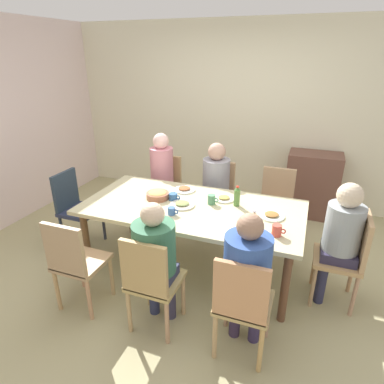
# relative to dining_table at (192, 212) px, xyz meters

# --- Properties ---
(ground_plane) EXTENTS (6.35, 6.35, 0.00)m
(ground_plane) POSITION_rel_dining_table_xyz_m (0.00, 0.00, -0.67)
(ground_plane) COLOR tan
(wall_back) EXTENTS (5.53, 0.12, 2.60)m
(wall_back) POSITION_rel_dining_table_xyz_m (0.00, 2.11, 0.63)
(wall_back) COLOR beige
(wall_back) RESTS_ON ground_plane
(dining_table) EXTENTS (2.19, 1.08, 0.74)m
(dining_table) POSITION_rel_dining_table_xyz_m (0.00, 0.00, 0.00)
(dining_table) COLOR #C3BA8E
(dining_table) RESTS_ON ground_plane
(chair_0) EXTENTS (0.40, 0.40, 0.90)m
(chair_0) POSITION_rel_dining_table_xyz_m (-1.47, 0.00, -0.16)
(chair_0) COLOR #282F49
(chair_0) RESTS_ON ground_plane
(chair_1) EXTENTS (0.40, 0.40, 0.90)m
(chair_1) POSITION_rel_dining_table_xyz_m (1.47, 0.00, -0.16)
(chair_1) COLOR tan
(chair_1) RESTS_ON ground_plane
(person_1) EXTENTS (0.31, 0.31, 1.18)m
(person_1) POSITION_rel_dining_table_xyz_m (1.38, 0.00, 0.04)
(person_1) COLOR #2A2C49
(person_1) RESTS_ON ground_plane
(chair_2) EXTENTS (0.40, 0.40, 0.90)m
(chair_2) POSITION_rel_dining_table_xyz_m (0.00, -0.92, -0.16)
(chair_2) COLOR tan
(chair_2) RESTS_ON ground_plane
(person_2) EXTENTS (0.34, 0.34, 1.14)m
(person_2) POSITION_rel_dining_table_xyz_m (0.00, -0.83, 0.02)
(person_2) COLOR #2B3152
(person_2) RESTS_ON ground_plane
(chair_3) EXTENTS (0.40, 0.40, 0.90)m
(chair_3) POSITION_rel_dining_table_xyz_m (-0.73, 0.92, -0.16)
(chair_3) COLOR tan
(chair_3) RESTS_ON ground_plane
(person_3) EXTENTS (0.30, 0.30, 1.24)m
(person_3) POSITION_rel_dining_table_xyz_m (-0.73, 0.83, 0.06)
(person_3) COLOR brown
(person_3) RESTS_ON ground_plane
(chair_4) EXTENTS (0.40, 0.40, 0.90)m
(chair_4) POSITION_rel_dining_table_xyz_m (-0.73, -0.92, -0.16)
(chair_4) COLOR tan
(chair_4) RESTS_ON ground_plane
(chair_5) EXTENTS (0.40, 0.40, 0.90)m
(chair_5) POSITION_rel_dining_table_xyz_m (0.73, 0.92, -0.16)
(chair_5) COLOR tan
(chair_5) RESTS_ON ground_plane
(chair_6) EXTENTS (0.40, 0.40, 0.90)m
(chair_6) POSITION_rel_dining_table_xyz_m (0.73, -0.92, -0.16)
(chair_6) COLOR tan
(chair_6) RESTS_ON ground_plane
(person_6) EXTENTS (0.34, 0.34, 1.18)m
(person_6) POSITION_rel_dining_table_xyz_m (0.73, -0.83, 0.04)
(person_6) COLOR #362845
(person_6) RESTS_ON ground_plane
(chair_7) EXTENTS (0.40, 0.40, 0.90)m
(chair_7) POSITION_rel_dining_table_xyz_m (0.00, 0.92, -0.16)
(chair_7) COLOR tan
(chair_7) RESTS_ON ground_plane
(person_7) EXTENTS (0.33, 0.33, 1.18)m
(person_7) POSITION_rel_dining_table_xyz_m (-0.00, 0.83, 0.04)
(person_7) COLOR #2F384D
(person_7) RESTS_ON ground_plane
(plate_0) EXTENTS (0.24, 0.24, 0.04)m
(plate_0) POSITION_rel_dining_table_xyz_m (-0.22, 0.34, 0.08)
(plate_0) COLOR white
(plate_0) RESTS_ON dining_table
(plate_1) EXTENTS (0.22, 0.22, 0.04)m
(plate_1) POSITION_rel_dining_table_xyz_m (0.26, 0.26, 0.08)
(plate_1) COLOR silver
(plate_1) RESTS_ON dining_table
(plate_2) EXTENTS (0.25, 0.25, 0.04)m
(plate_2) POSITION_rel_dining_table_xyz_m (-0.09, -0.03, 0.08)
(plate_2) COLOR silver
(plate_2) RESTS_ON dining_table
(plate_3) EXTENTS (0.24, 0.24, 0.04)m
(plate_3) POSITION_rel_dining_table_xyz_m (0.78, 0.04, 0.08)
(plate_3) COLOR silver
(plate_3) RESTS_ON dining_table
(bowl_0) EXTENTS (0.24, 0.24, 0.08)m
(bowl_0) POSITION_rel_dining_table_xyz_m (-0.40, 0.04, 0.11)
(bowl_0) COLOR #A05F43
(bowl_0) RESTS_ON dining_table
(cup_0) EXTENTS (0.11, 0.08, 0.10)m
(cup_0) POSITION_rel_dining_table_xyz_m (0.17, 0.11, 0.12)
(cup_0) COLOR #508C62
(cup_0) RESTS_ON dining_table
(cup_1) EXTENTS (0.12, 0.08, 0.10)m
(cup_1) POSITION_rel_dining_table_xyz_m (0.87, -0.29, 0.12)
(cup_1) COLOR #D24D3E
(cup_1) RESTS_ON dining_table
(cup_2) EXTENTS (0.12, 0.09, 0.07)m
(cup_2) POSITION_rel_dining_table_xyz_m (-0.23, 0.07, 0.10)
(cup_2) COLOR #325F9B
(cup_2) RESTS_ON dining_table
(cup_3) EXTENTS (0.11, 0.07, 0.07)m
(cup_3) POSITION_rel_dining_table_xyz_m (-0.11, -0.25, 0.10)
(cup_3) COLOR #3C62A1
(cup_3) RESTS_ON dining_table
(bottle_0) EXTENTS (0.05, 0.05, 0.23)m
(bottle_0) POSITION_rel_dining_table_xyz_m (0.68, -0.37, 0.18)
(bottle_0) COLOR gold
(bottle_0) RESTS_ON dining_table
(bottle_1) EXTENTS (0.06, 0.06, 0.21)m
(bottle_1) POSITION_rel_dining_table_xyz_m (0.42, 0.16, 0.17)
(bottle_1) COLOR #4F7C38
(bottle_1) RESTS_ON dining_table
(side_cabinet) EXTENTS (0.70, 0.44, 0.90)m
(side_cabinet) POSITION_rel_dining_table_xyz_m (1.12, 1.81, -0.22)
(side_cabinet) COLOR brown
(side_cabinet) RESTS_ON ground_plane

